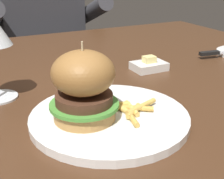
{
  "coord_description": "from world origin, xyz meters",
  "views": [
    {
      "loc": [
        -0.28,
        -0.67,
        0.99
      ],
      "look_at": [
        -0.05,
        -0.21,
        0.78
      ],
      "focal_mm": 50.0,
      "sensor_mm": 36.0,
      "label": 1
    }
  ],
  "objects": [
    {
      "name": "dining_table",
      "position": [
        0.0,
        0.0,
        0.66
      ],
      "size": [
        1.33,
        0.99,
        0.74
      ],
      "color": "#472B19",
      "rests_on": "ground"
    },
    {
      "name": "burger_sandwich",
      "position": [
        -0.11,
        -0.24,
        0.81
      ],
      "size": [
        0.11,
        0.11,
        0.13
      ],
      "color": "#B78447",
      "rests_on": "main_plate"
    },
    {
      "name": "butter_dish",
      "position": [
        0.14,
        -0.04,
        0.75
      ],
      "size": [
        0.08,
        0.06,
        0.04
      ],
      "color": "white",
      "rests_on": "dining_table"
    },
    {
      "name": "main_plate",
      "position": [
        -0.07,
        -0.24,
        0.75
      ],
      "size": [
        0.27,
        0.27,
        0.01
      ],
      "primitive_type": "cylinder",
      "color": "white",
      "rests_on": "dining_table"
    },
    {
      "name": "diner_person",
      "position": [
        0.08,
        0.77,
        0.56
      ],
      "size": [
        0.51,
        0.36,
        1.18
      ],
      "color": "#282833",
      "rests_on": "ground"
    },
    {
      "name": "fries_pile",
      "position": [
        -0.03,
        -0.25,
        0.76
      ],
      "size": [
        0.09,
        0.1,
        0.01
      ],
      "color": "#EABC5B",
      "rests_on": "main_plate"
    }
  ]
}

